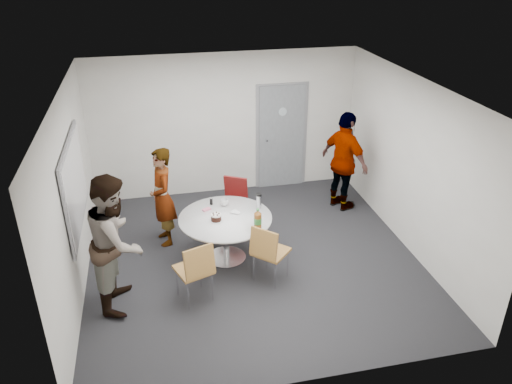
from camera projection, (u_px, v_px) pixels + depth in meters
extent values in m
plane|color=black|center=(253.00, 258.00, 7.79)|extent=(5.00, 5.00, 0.00)
plane|color=silver|center=(253.00, 88.00, 6.58)|extent=(5.00, 5.00, 0.00)
plane|color=silver|center=(225.00, 125.00, 9.37)|extent=(5.00, 0.00, 5.00)
plane|color=silver|center=(72.00, 198.00, 6.71)|extent=(0.00, 5.00, 5.00)
plane|color=silver|center=(412.00, 166.00, 7.67)|extent=(0.00, 5.00, 5.00)
plane|color=silver|center=(305.00, 285.00, 5.01)|extent=(5.00, 0.00, 5.00)
cube|color=slate|center=(282.00, 137.00, 9.70)|extent=(0.90, 0.05, 2.05)
cube|color=gray|center=(281.00, 137.00, 9.72)|extent=(1.02, 0.04, 2.12)
cylinder|color=#B2BFC6|center=(283.00, 112.00, 9.44)|extent=(0.16, 0.01, 0.16)
cylinder|color=silver|center=(266.00, 140.00, 9.59)|extent=(0.04, 0.14, 0.04)
cube|color=gray|center=(75.00, 185.00, 6.84)|extent=(0.03, 1.90, 1.25)
cube|color=white|center=(76.00, 184.00, 6.85)|extent=(0.01, 1.78, 1.13)
cylinder|color=white|center=(225.00, 218.00, 7.49)|extent=(1.41, 1.41, 0.03)
cylinder|color=silver|center=(226.00, 238.00, 7.65)|extent=(0.09, 0.09, 0.68)
cylinder|color=silver|center=(227.00, 257.00, 7.81)|extent=(0.60, 0.60, 0.02)
cylinder|color=white|center=(216.00, 221.00, 7.38)|extent=(0.20, 0.20, 0.01)
cylinder|color=black|center=(216.00, 218.00, 7.36)|extent=(0.15, 0.15, 0.08)
cylinder|color=white|center=(216.00, 215.00, 7.34)|extent=(0.16, 0.16, 0.02)
cylinder|color=brown|center=(258.00, 221.00, 7.12)|extent=(0.11, 0.11, 0.25)
cylinder|color=#327E35|center=(258.00, 221.00, 7.12)|extent=(0.11, 0.11, 0.09)
cone|color=brown|center=(258.00, 212.00, 7.06)|extent=(0.10, 0.10, 0.05)
cylinder|color=#408E45|center=(258.00, 210.00, 7.04)|extent=(0.04, 0.04, 0.03)
imported|color=white|center=(224.00, 202.00, 7.80)|extent=(0.19, 0.19, 0.10)
cylinder|color=black|center=(211.00, 201.00, 7.82)|extent=(0.05, 0.05, 0.11)
cylinder|color=silver|center=(259.00, 202.00, 7.70)|extent=(0.08, 0.08, 0.21)
cylinder|color=black|center=(259.00, 195.00, 7.64)|extent=(0.08, 0.08, 0.03)
cube|color=pink|center=(206.00, 209.00, 7.68)|extent=(0.15, 0.12, 0.02)
ellipsoid|color=white|center=(235.00, 212.00, 7.58)|extent=(0.17, 0.17, 0.03)
cube|color=#925A2C|center=(193.00, 270.00, 6.73)|extent=(0.57, 0.57, 0.04)
cube|color=#925A2C|center=(200.00, 262.00, 6.46)|extent=(0.43, 0.23, 0.42)
cylinder|color=silver|center=(200.00, 273.00, 7.05)|extent=(0.02, 0.02, 0.48)
cylinder|color=silver|center=(177.00, 281.00, 6.88)|extent=(0.02, 0.02, 0.48)
cylinder|color=silver|center=(212.00, 286.00, 6.78)|extent=(0.02, 0.02, 0.48)
cylinder|color=silver|center=(188.00, 295.00, 6.61)|extent=(0.02, 0.02, 0.48)
cube|color=#925A2C|center=(271.00, 252.00, 7.12)|extent=(0.62, 0.62, 0.04)
cube|color=#925A2C|center=(264.00, 244.00, 6.85)|extent=(0.37, 0.36, 0.42)
cylinder|color=silver|center=(288.00, 263.00, 7.28)|extent=(0.02, 0.02, 0.47)
cylinder|color=silver|center=(267.00, 256.00, 7.45)|extent=(0.02, 0.02, 0.47)
cylinder|color=silver|center=(275.00, 275.00, 7.01)|extent=(0.02, 0.02, 0.47)
cylinder|color=silver|center=(254.00, 268.00, 7.18)|extent=(0.02, 0.02, 0.47)
cube|color=maroon|center=(232.00, 205.00, 8.40)|extent=(0.59, 0.59, 0.04)
cube|color=maroon|center=(236.00, 187.00, 8.47)|extent=(0.40, 0.28, 0.41)
cylinder|color=silver|center=(219.00, 220.00, 8.40)|extent=(0.02, 0.02, 0.46)
cylinder|color=silver|center=(239.00, 223.00, 8.31)|extent=(0.02, 0.02, 0.46)
cylinder|color=silver|center=(226.00, 211.00, 8.70)|extent=(0.02, 0.02, 0.46)
cylinder|color=silver|center=(245.00, 214.00, 8.61)|extent=(0.02, 0.02, 0.46)
imported|color=#A5C6EA|center=(162.00, 197.00, 7.89)|extent=(0.49, 0.65, 1.63)
imported|color=white|center=(116.00, 241.00, 6.48)|extent=(0.83, 1.01, 1.89)
imported|color=black|center=(344.00, 162.00, 8.89)|extent=(0.83, 1.16, 1.83)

